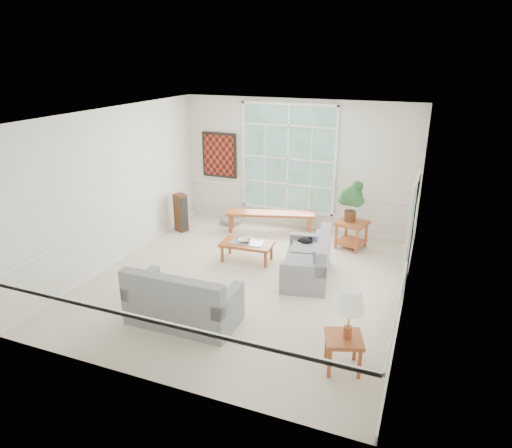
{
  "coord_description": "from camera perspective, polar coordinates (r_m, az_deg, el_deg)",
  "views": [
    {
      "loc": [
        2.92,
        -6.92,
        3.92
      ],
      "look_at": [
        0.1,
        0.2,
        1.05
      ],
      "focal_mm": 32.0,
      "sensor_mm": 36.0,
      "label": 1
    }
  ],
  "objects": [
    {
      "name": "wall_art",
      "position": [
        11.25,
        -4.62,
        8.57
      ],
      "size": [
        0.9,
        0.06,
        1.1
      ],
      "primitive_type": "cube",
      "color": "maroon",
      "rests_on": "wall_back"
    },
    {
      "name": "side_table",
      "position": [
        6.31,
        10.8,
        -15.52
      ],
      "size": [
        0.6,
        0.6,
        0.48
      ],
      "primitive_type": "cube",
      "rotation": [
        0.0,
        0.0,
        0.32
      ],
      "color": "brown",
      "rests_on": "floor"
    },
    {
      "name": "table_lamp",
      "position": [
        6.0,
        11.57,
        -10.97
      ],
      "size": [
        0.54,
        0.54,
        0.69
      ],
      "primitive_type": null,
      "rotation": [
        0.0,
        0.0,
        0.48
      ],
      "color": "white",
      "rests_on": "side_table"
    },
    {
      "name": "pet_bed",
      "position": [
        11.2,
        -3.16,
        0.42
      ],
      "size": [
        0.49,
        0.49,
        0.14
      ],
      "primitive_type": "cylinder",
      "rotation": [
        0.0,
        0.0,
        0.01
      ],
      "color": "gray",
      "rests_on": "floor"
    },
    {
      "name": "floor",
      "position": [
        8.47,
        -1.13,
        -7.05
      ],
      "size": [
        5.5,
        6.0,
        0.01
      ],
      "primitive_type": "cube",
      "color": "beige",
      "rests_on": "ground"
    },
    {
      "name": "loveseat_right",
      "position": [
        8.46,
        6.38,
        -4.05
      ],
      "size": [
        1.06,
        1.66,
        0.83
      ],
      "primitive_type": "cube",
      "rotation": [
        0.0,
        0.0,
        0.18
      ],
      "color": "gray",
      "rests_on": "floor"
    },
    {
      "name": "door_sidelight",
      "position": [
        7.43,
        18.4,
        -2.45
      ],
      "size": [
        0.08,
        0.26,
        1.9
      ],
      "primitive_type": "cube",
      "color": "white",
      "rests_on": "wall_right"
    },
    {
      "name": "ceiling",
      "position": [
        7.57,
        -1.3,
        13.56
      ],
      "size": [
        5.5,
        6.0,
        0.02
      ],
      "primitive_type": "cube",
      "color": "white",
      "rests_on": "ground"
    },
    {
      "name": "entry_door",
      "position": [
        8.05,
        18.65,
        -1.47
      ],
      "size": [
        0.08,
        0.9,
        2.1
      ],
      "primitive_type": "cube",
      "color": "white",
      "rests_on": "floor"
    },
    {
      "name": "wall_frame_far",
      "position": [
        9.38,
        19.66,
        4.7
      ],
      "size": [
        0.04,
        0.26,
        0.32
      ],
      "primitive_type": "cube",
      "color": "black",
      "rests_on": "wall_right"
    },
    {
      "name": "end_table",
      "position": [
        9.94,
        11.82,
        -1.3
      ],
      "size": [
        0.72,
        0.72,
        0.59
      ],
      "primitive_type": "cube",
      "rotation": [
        0.0,
        0.0,
        -0.27
      ],
      "color": "brown",
      "rests_on": "floor"
    },
    {
      "name": "wall_right",
      "position": [
        7.33,
        19.03,
        0.11
      ],
      "size": [
        0.02,
        6.0,
        3.0
      ],
      "primitive_type": "cube",
      "color": "silver",
      "rests_on": "ground"
    },
    {
      "name": "wall_frame_near",
      "position": [
        8.99,
        19.52,
        4.06
      ],
      "size": [
        0.04,
        0.26,
        0.32
      ],
      "primitive_type": "cube",
      "color": "black",
      "rests_on": "wall_right"
    },
    {
      "name": "wall_back",
      "position": [
        10.62,
        5.1,
        7.29
      ],
      "size": [
        5.5,
        0.02,
        3.0
      ],
      "primitive_type": "cube",
      "color": "silver",
      "rests_on": "ground"
    },
    {
      "name": "wall_left",
      "position": [
        9.26,
        -17.15,
        4.48
      ],
      "size": [
        0.02,
        6.0,
        3.0
      ],
      "primitive_type": "cube",
      "color": "silver",
      "rests_on": "ground"
    },
    {
      "name": "floor_speaker",
      "position": [
        10.75,
        -9.38,
        1.41
      ],
      "size": [
        0.34,
        0.31,
        0.89
      ],
      "primitive_type": "cube",
      "rotation": [
        0.0,
        0.0,
        -0.43
      ],
      "color": "#422613",
      "rests_on": "floor"
    },
    {
      "name": "coffee_table",
      "position": [
        9.17,
        -1.14,
        -3.45
      ],
      "size": [
        1.07,
        0.63,
        0.38
      ],
      "primitive_type": "cube",
      "rotation": [
        0.0,
        0.0,
        0.07
      ],
      "color": "brown",
      "rests_on": "floor"
    },
    {
      "name": "houseplant",
      "position": [
        9.76,
        11.79,
        2.83
      ],
      "size": [
        0.54,
        0.54,
        0.87
      ],
      "primitive_type": null,
      "rotation": [
        0.0,
        0.0,
        -0.07
      ],
      "color": "#26552D",
      "rests_on": "end_table"
    },
    {
      "name": "pewter_bowl",
      "position": [
        9.11,
        -1.41,
        -2.07
      ],
      "size": [
        0.37,
        0.37,
        0.07
      ],
      "primitive_type": "imported",
      "rotation": [
        0.0,
        0.0,
        0.41
      ],
      "color": "#95959A",
      "rests_on": "coffee_table"
    },
    {
      "name": "loveseat_front",
      "position": [
        7.15,
        -9.07,
        -8.76
      ],
      "size": [
        1.68,
        0.88,
        0.9
      ],
      "primitive_type": "cube",
      "rotation": [
        0.0,
        0.0,
        0.01
      ],
      "color": "gray",
      "rests_on": "floor"
    },
    {
      "name": "wall_front",
      "position": [
        5.45,
        -13.55,
        -6.42
      ],
      "size": [
        5.5,
        0.02,
        3.0
      ],
      "primitive_type": "cube",
      "color": "silver",
      "rests_on": "ground"
    },
    {
      "name": "window_bench",
      "position": [
        10.6,
        1.76,
        0.21
      ],
      "size": [
        2.08,
        0.96,
        0.48
      ],
      "primitive_type": "cube",
      "rotation": [
        0.0,
        0.0,
        0.29
      ],
      "color": "brown",
      "rests_on": "floor"
    },
    {
      "name": "window_back",
      "position": [
        10.61,
        4.02,
        8.14
      ],
      "size": [
        2.3,
        0.08,
        2.4
      ],
      "primitive_type": "cube",
      "color": "white",
      "rests_on": "wall_back"
    },
    {
      "name": "cat",
      "position": [
        8.93,
        6.15,
        -2.11
      ],
      "size": [
        0.35,
        0.28,
        0.14
      ],
      "primitive_type": "ellipsoid",
      "rotation": [
        0.0,
        0.0,
        -0.24
      ],
      "color": "black",
      "rests_on": "loveseat_right"
    }
  ]
}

